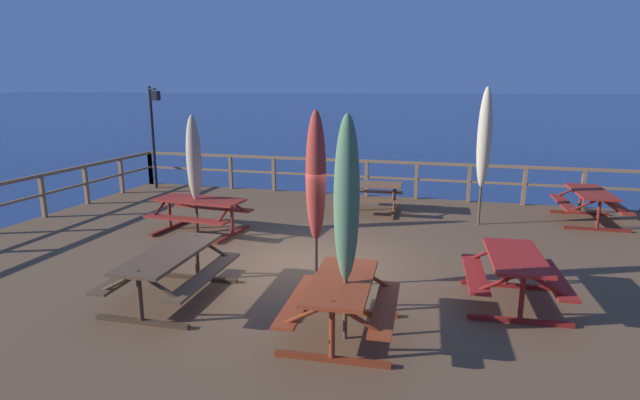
{
  "coord_description": "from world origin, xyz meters",
  "views": [
    {
      "loc": [
        2.57,
        -8.39,
        3.8
      ],
      "look_at": [
        0.0,
        0.94,
        1.62
      ],
      "focal_mm": 28.28,
      "sensor_mm": 36.0,
      "label": 1
    }
  ],
  "objects_px": {
    "picnic_table_back_right": "(590,199)",
    "picnic_table_front_left": "(369,191)",
    "picnic_table_mid_right": "(342,296)",
    "patio_umbrella_tall_back_right": "(347,200)",
    "picnic_table_front_right": "(515,269)",
    "lamp_post_hooked": "(154,122)",
    "patio_umbrella_short_mid": "(484,138)",
    "picnic_table_mid_centre": "(200,208)",
    "patio_umbrella_short_front": "(194,159)",
    "patio_umbrella_tall_back_left": "(316,177)",
    "picnic_table_mid_left": "(171,265)"
  },
  "relations": [
    {
      "from": "patio_umbrella_tall_back_left",
      "to": "picnic_table_front_left",
      "type": "bearing_deg",
      "value": 90.46
    },
    {
      "from": "picnic_table_mid_right",
      "to": "picnic_table_front_left",
      "type": "bearing_deg",
      "value": 96.86
    },
    {
      "from": "patio_umbrella_tall_back_left",
      "to": "patio_umbrella_short_mid",
      "type": "bearing_deg",
      "value": 60.56
    },
    {
      "from": "picnic_table_mid_left",
      "to": "lamp_post_hooked",
      "type": "xyz_separation_m",
      "value": [
        -5.08,
        7.5,
        1.55
      ]
    },
    {
      "from": "picnic_table_front_right",
      "to": "patio_umbrella_short_front",
      "type": "relative_size",
      "value": 0.68
    },
    {
      "from": "picnic_table_back_right",
      "to": "picnic_table_mid_left",
      "type": "relative_size",
      "value": 0.94
    },
    {
      "from": "patio_umbrella_tall_back_right",
      "to": "picnic_table_mid_right",
      "type": "bearing_deg",
      "value": 130.74
    },
    {
      "from": "lamp_post_hooked",
      "to": "picnic_table_front_left",
      "type": "bearing_deg",
      "value": -10.05
    },
    {
      "from": "picnic_table_mid_right",
      "to": "patio_umbrella_tall_back_right",
      "type": "distance_m",
      "value": 1.28
    },
    {
      "from": "picnic_table_front_right",
      "to": "lamp_post_hooked",
      "type": "xyz_separation_m",
      "value": [
        -10.07,
        6.28,
        1.56
      ]
    },
    {
      "from": "patio_umbrella_short_front",
      "to": "patio_umbrella_short_mid",
      "type": "height_order",
      "value": "patio_umbrella_short_mid"
    },
    {
      "from": "picnic_table_front_right",
      "to": "patio_umbrella_tall_back_right",
      "type": "height_order",
      "value": "patio_umbrella_tall_back_right"
    },
    {
      "from": "patio_umbrella_tall_back_left",
      "to": "picnic_table_mid_right",
      "type": "bearing_deg",
      "value": -62.57
    },
    {
      "from": "picnic_table_front_left",
      "to": "picnic_table_mid_left",
      "type": "height_order",
      "value": "same"
    },
    {
      "from": "picnic_table_mid_right",
      "to": "patio_umbrella_short_mid",
      "type": "height_order",
      "value": "patio_umbrella_short_mid"
    },
    {
      "from": "patio_umbrella_short_front",
      "to": "patio_umbrella_tall_back_right",
      "type": "bearing_deg",
      "value": -42.54
    },
    {
      "from": "picnic_table_back_right",
      "to": "patio_umbrella_short_front",
      "type": "distance_m",
      "value": 9.3
    },
    {
      "from": "picnic_table_front_right",
      "to": "patio_umbrella_tall_back_left",
      "type": "relative_size",
      "value": 0.62
    },
    {
      "from": "patio_umbrella_short_mid",
      "to": "lamp_post_hooked",
      "type": "distance_m",
      "value": 9.88
    },
    {
      "from": "picnic_table_mid_centre",
      "to": "picnic_table_front_right",
      "type": "bearing_deg",
      "value": -19.05
    },
    {
      "from": "picnic_table_mid_centre",
      "to": "patio_umbrella_short_mid",
      "type": "distance_m",
      "value": 6.62
    },
    {
      "from": "patio_umbrella_tall_back_right",
      "to": "patio_umbrella_short_mid",
      "type": "height_order",
      "value": "patio_umbrella_short_mid"
    },
    {
      "from": "patio_umbrella_short_front",
      "to": "picnic_table_mid_centre",
      "type": "bearing_deg",
      "value": 6.17
    },
    {
      "from": "picnic_table_back_right",
      "to": "picnic_table_front_right",
      "type": "bearing_deg",
      "value": -111.85
    },
    {
      "from": "patio_umbrella_short_mid",
      "to": "patio_umbrella_tall_back_left",
      "type": "bearing_deg",
      "value": -119.44
    },
    {
      "from": "picnic_table_front_left",
      "to": "patio_umbrella_tall_back_right",
      "type": "xyz_separation_m",
      "value": [
        0.87,
        -6.76,
        1.28
      ]
    },
    {
      "from": "picnic_table_mid_centre",
      "to": "picnic_table_front_left",
      "type": "bearing_deg",
      "value": 40.68
    },
    {
      "from": "patio_umbrella_short_front",
      "to": "lamp_post_hooked",
      "type": "relative_size",
      "value": 0.81
    },
    {
      "from": "picnic_table_back_right",
      "to": "picnic_table_mid_right",
      "type": "bearing_deg",
      "value": -122.0
    },
    {
      "from": "picnic_table_front_right",
      "to": "patio_umbrella_short_front",
      "type": "distance_m",
      "value": 6.89
    },
    {
      "from": "picnic_table_mid_centre",
      "to": "lamp_post_hooked",
      "type": "relative_size",
      "value": 0.65
    },
    {
      "from": "picnic_table_back_right",
      "to": "patio_umbrella_tall_back_right",
      "type": "distance_m",
      "value": 8.51
    },
    {
      "from": "patio_umbrella_short_mid",
      "to": "picnic_table_mid_right",
      "type": "bearing_deg",
      "value": -107.1
    },
    {
      "from": "picnic_table_front_left",
      "to": "patio_umbrella_tall_back_right",
      "type": "height_order",
      "value": "patio_umbrella_tall_back_right"
    },
    {
      "from": "lamp_post_hooked",
      "to": "picnic_table_back_right",
      "type": "bearing_deg",
      "value": -3.79
    },
    {
      "from": "picnic_table_back_right",
      "to": "patio_umbrella_short_front",
      "type": "xyz_separation_m",
      "value": [
        -8.63,
        -3.28,
        1.1
      ]
    },
    {
      "from": "picnic_table_mid_centre",
      "to": "patio_umbrella_short_front",
      "type": "xyz_separation_m",
      "value": [
        -0.07,
        -0.01,
        1.09
      ]
    },
    {
      "from": "picnic_table_mid_centre",
      "to": "patio_umbrella_tall_back_right",
      "type": "distance_m",
      "value": 5.86
    },
    {
      "from": "picnic_table_mid_centre",
      "to": "picnic_table_front_right",
      "type": "distance_m",
      "value": 6.73
    },
    {
      "from": "picnic_table_back_right",
      "to": "picnic_table_front_left",
      "type": "xyz_separation_m",
      "value": [
        -5.25,
        -0.43,
        -0.01
      ]
    },
    {
      "from": "picnic_table_front_left",
      "to": "picnic_table_front_right",
      "type": "bearing_deg",
      "value": -58.81
    },
    {
      "from": "patio_umbrella_short_front",
      "to": "lamp_post_hooked",
      "type": "height_order",
      "value": "lamp_post_hooked"
    },
    {
      "from": "patio_umbrella_short_front",
      "to": "patio_umbrella_tall_back_left",
      "type": "xyz_separation_m",
      "value": [
        3.43,
        -2.36,
        0.16
      ]
    },
    {
      "from": "picnic_table_mid_right",
      "to": "patio_umbrella_tall_back_left",
      "type": "relative_size",
      "value": 0.63
    },
    {
      "from": "picnic_table_back_right",
      "to": "patio_umbrella_tall_back_right",
      "type": "height_order",
      "value": "patio_umbrella_tall_back_right"
    },
    {
      "from": "picnic_table_back_right",
      "to": "picnic_table_front_left",
      "type": "distance_m",
      "value": 5.26
    },
    {
      "from": "picnic_table_mid_left",
      "to": "picnic_table_front_left",
      "type": "bearing_deg",
      "value": 72.79
    },
    {
      "from": "picnic_table_mid_centre",
      "to": "picnic_table_mid_left",
      "type": "xyz_separation_m",
      "value": [
        1.37,
        -3.41,
        0.0
      ]
    },
    {
      "from": "picnic_table_mid_centre",
      "to": "patio_umbrella_tall_back_left",
      "type": "bearing_deg",
      "value": -35.25
    },
    {
      "from": "picnic_table_mid_right",
      "to": "picnic_table_back_right",
      "type": "distance_m",
      "value": 8.39
    }
  ]
}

